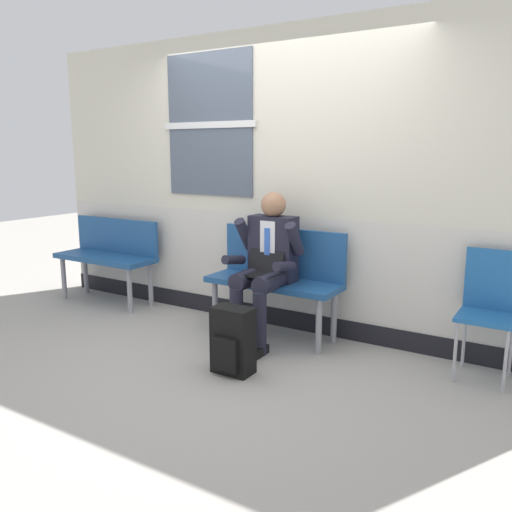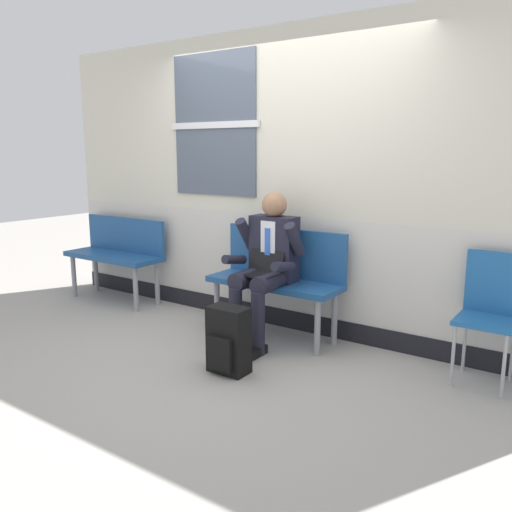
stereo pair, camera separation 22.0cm
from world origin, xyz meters
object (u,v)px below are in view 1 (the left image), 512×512
object	(u,v)px
backpack	(232,341)
folding_chair	(489,302)
bench_with_person	(277,273)
bench_empty	(109,252)
person_seated	(265,263)

from	to	relation	value
backpack	folding_chair	bearing A→B (deg)	30.75
bench_with_person	backpack	bearing A→B (deg)	-81.84
backpack	bench_empty	bearing A→B (deg)	158.13
bench_with_person	folding_chair	bearing A→B (deg)	1.81
bench_with_person	person_seated	world-z (taller)	person_seated
person_seated	backpack	distance (m)	0.82
bench_empty	backpack	bearing A→B (deg)	-21.87
person_seated	backpack	world-z (taller)	person_seated
bench_empty	folding_chair	xyz separation A→B (m)	(3.74, 0.06, 0.01)
backpack	bench_with_person	bearing A→B (deg)	98.16
backpack	person_seated	bearing A→B (deg)	100.53
bench_with_person	bench_empty	distance (m)	2.05
folding_chair	bench_with_person	bearing A→B (deg)	-178.19
bench_with_person	bench_empty	xyz separation A→B (m)	(-2.05, -0.01, -0.02)
bench_empty	person_seated	size ratio (longest dim) A/B	0.91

